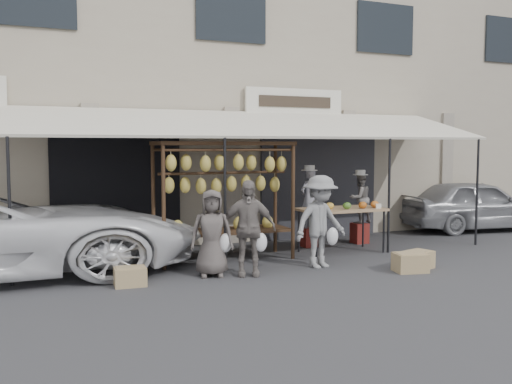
# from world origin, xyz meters

# --- Properties ---
(ground_plane) EXTENTS (90.00, 90.00, 0.00)m
(ground_plane) POSITION_xyz_m (0.00, 0.00, 0.00)
(ground_plane) COLOR #2D2D30
(shophouse) EXTENTS (24.00, 6.15, 7.30)m
(shophouse) POSITION_xyz_m (-0.00, 6.50, 3.65)
(shophouse) COLOR gray
(shophouse) RESTS_ON ground_plane
(awning) EXTENTS (10.00, 2.35, 2.92)m
(awning) POSITION_xyz_m (0.01, 2.28, 2.57)
(awning) COLOR beige
(awning) RESTS_ON ground_plane
(banana_rack) EXTENTS (2.60, 0.90, 2.24)m
(banana_rack) POSITION_xyz_m (-0.81, 1.69, 1.57)
(banana_rack) COLOR #321C12
(banana_rack) RESTS_ON ground_plane
(produce_table) EXTENTS (1.70, 0.90, 1.04)m
(produce_table) POSITION_xyz_m (1.64, 1.52, 0.87)
(produce_table) COLOR tan
(produce_table) RESTS_ON ground_plane
(vendor_left) EXTENTS (0.53, 0.42, 1.26)m
(vendor_left) POSITION_xyz_m (1.34, 2.35, 1.04)
(vendor_left) COLOR gray
(vendor_left) RESTS_ON stool_left
(vendor_right) EXTENTS (0.57, 0.47, 1.11)m
(vendor_right) POSITION_xyz_m (2.60, 2.34, 1.00)
(vendor_right) COLOR gray
(vendor_right) RESTS_ON stool_right
(customer_left) EXTENTS (0.80, 0.63, 1.44)m
(customer_left) POSITION_xyz_m (-1.45, 0.55, 0.72)
(customer_left) COLOR #534B48
(customer_left) RESTS_ON ground_plane
(customer_mid) EXTENTS (1.01, 0.67, 1.60)m
(customer_mid) POSITION_xyz_m (-0.89, 0.37, 0.80)
(customer_mid) COLOR slate
(customer_mid) RESTS_ON ground_plane
(customer_right) EXTENTS (1.15, 0.79, 1.64)m
(customer_right) POSITION_xyz_m (0.53, 0.45, 0.82)
(customer_right) COLOR gray
(customer_right) RESTS_ON ground_plane
(stool_left) EXTENTS (0.35, 0.35, 0.41)m
(stool_left) POSITION_xyz_m (1.34, 2.35, 0.21)
(stool_left) COLOR maroon
(stool_left) RESTS_ON ground_plane
(stool_right) EXTENTS (0.35, 0.35, 0.45)m
(stool_right) POSITION_xyz_m (2.60, 2.34, 0.22)
(stool_right) COLOR maroon
(stool_right) RESTS_ON ground_plane
(crate_near_a) EXTENTS (0.61, 0.51, 0.32)m
(crate_near_a) POSITION_xyz_m (1.78, -0.47, 0.16)
(crate_near_a) COLOR tan
(crate_near_a) RESTS_ON ground_plane
(crate_near_b) EXTENTS (0.60, 0.52, 0.31)m
(crate_near_b) POSITION_xyz_m (2.08, -0.30, 0.15)
(crate_near_b) COLOR tan
(crate_near_b) RESTS_ON ground_plane
(crate_far) EXTENTS (0.50, 0.39, 0.29)m
(crate_far) POSITION_xyz_m (-2.82, 0.42, 0.14)
(crate_far) COLOR tan
(crate_far) RESTS_ON ground_plane
(sedan) EXTENTS (4.03, 2.12, 1.31)m
(sedan) POSITION_xyz_m (6.39, 2.82, 0.65)
(sedan) COLOR gray
(sedan) RESTS_ON ground_plane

